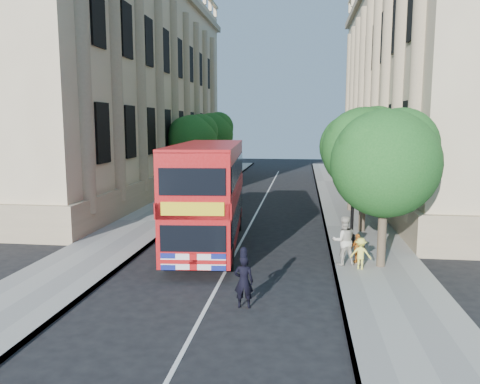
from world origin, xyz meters
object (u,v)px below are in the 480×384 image
at_px(box_van, 203,195).
at_px(woman_pedestrian, 344,241).
at_px(lamp_post, 353,192).
at_px(double_decker_bus, 209,192).
at_px(police_constable, 244,282).

distance_m(box_van, woman_pedestrian, 10.78).
xyz_separation_m(lamp_post, box_van, (-7.78, 5.06, -1.03)).
xyz_separation_m(lamp_post, woman_pedestrian, (-0.60, -2.98, -1.45)).
distance_m(lamp_post, double_decker_bus, 6.35).
height_order(police_constable, woman_pedestrian, woman_pedestrian).
relative_size(lamp_post, woman_pedestrian, 2.73).
relative_size(double_decker_bus, woman_pedestrian, 5.29).
height_order(lamp_post, double_decker_bus, lamp_post).
bearing_deg(double_decker_bus, police_constable, -75.36).
xyz_separation_m(lamp_post, double_decker_bus, (-6.31, -0.65, -0.01)).
bearing_deg(woman_pedestrian, box_van, -59.46).
bearing_deg(lamp_post, woman_pedestrian, -101.40).
xyz_separation_m(lamp_post, police_constable, (-3.89, -7.41, -1.71)).
bearing_deg(double_decker_bus, woman_pedestrian, -27.27).
bearing_deg(lamp_post, box_van, 146.97).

